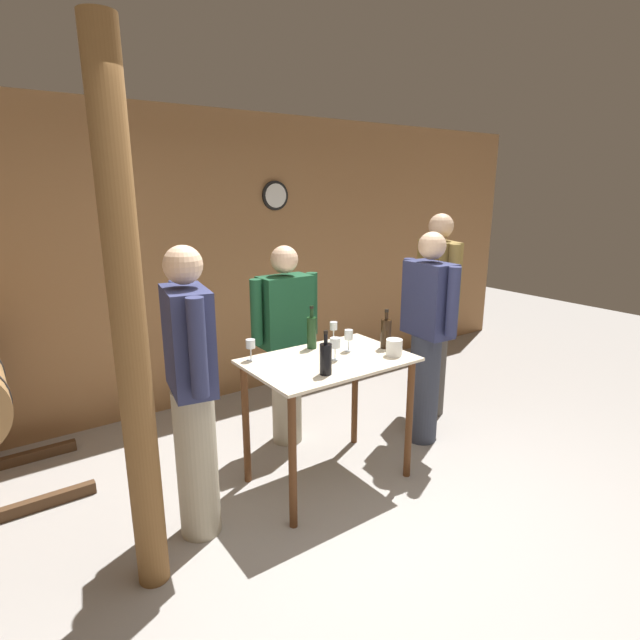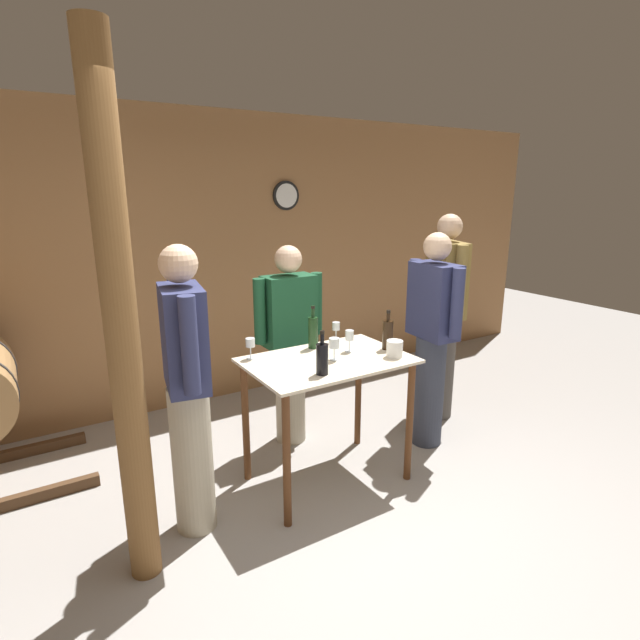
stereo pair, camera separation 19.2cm
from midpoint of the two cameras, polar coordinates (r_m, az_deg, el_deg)
ground_plane at (r=3.26m, az=8.85°, el=-23.61°), size 14.00×14.00×0.00m
back_wall at (r=4.80m, az=-10.65°, el=6.64°), size 8.40×0.08×2.70m
tasting_table at (r=3.42m, az=2.51°, el=-7.23°), size 1.09×0.72×0.91m
wooden_post at (r=2.52m, az=-19.70°, el=-1.45°), size 0.16×0.16×2.70m
wine_bottle_far_left at (r=3.06m, az=2.06°, el=-4.39°), size 0.08×0.08×0.28m
wine_bottle_left at (r=3.55m, az=0.74°, el=-1.34°), size 0.07×0.07×0.31m
wine_bottle_center at (r=3.58m, az=9.27°, el=-1.60°), size 0.07×0.07×0.29m
wine_glass_near_left at (r=3.35m, az=-6.35°, el=-2.72°), size 0.06×0.06×0.14m
wine_glass_near_center at (r=3.31m, az=3.31°, el=-2.75°), size 0.07×0.07×0.15m
wine_glass_near_right at (r=3.49m, az=4.97°, el=-1.87°), size 0.06×0.06×0.15m
wine_glass_far_side at (r=3.70m, az=3.33°, el=-0.86°), size 0.06×0.06×0.15m
ice_bucket at (r=3.44m, az=10.11°, el=-3.27°), size 0.11×0.11×0.11m
person_host at (r=2.95m, az=-13.12°, el=-7.50°), size 0.29×0.58×1.73m
person_visitor_with_scarf at (r=4.49m, az=15.20°, el=0.76°), size 0.34×0.56×1.81m
person_visitor_bearded at (r=3.93m, az=-2.10°, el=-2.51°), size 0.59×0.24×1.60m
person_visitor_near_door at (r=3.99m, az=14.03°, el=-1.86°), size 0.25×0.59×1.70m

